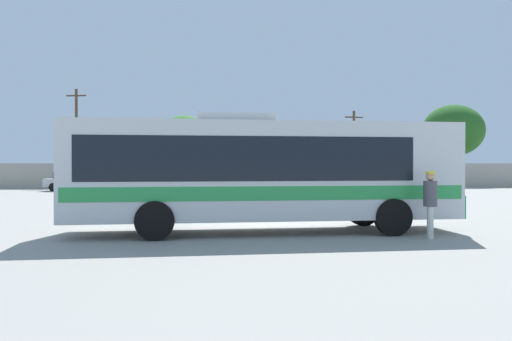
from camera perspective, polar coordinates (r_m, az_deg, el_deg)
name	(u,v)px	position (r m, az deg, el deg)	size (l,w,h in m)	color
ground_plane	(253,204)	(26.36, -0.32, -3.69)	(300.00, 300.00, 0.00)	gray
perimeter_wall	(240,176)	(44.68, -1.74, -0.57)	(80.00, 0.30, 2.11)	#9E998C
coach_bus_silver_green	(259,170)	(15.34, 0.35, 0.08)	(11.39, 3.40, 3.43)	silver
attendant_by_bus_door	(430,200)	(14.87, 18.36, -3.08)	(0.45, 0.45, 1.81)	silver
parked_car_leftmost_silver	(73,181)	(42.31, -19.24, -1.05)	(4.15, 2.18, 1.45)	#B7BABF
parked_car_second_black	(145,181)	(40.86, -11.98, -1.08)	(4.66, 2.23, 1.46)	black
parked_car_third_white	(230,181)	(40.05, -2.88, -1.11)	(4.46, 2.14, 1.44)	silver
utility_pole_near	(76,136)	(49.54, -18.89, 3.56)	(1.80, 0.40, 8.74)	#4C3823
utility_pole_far	(354,147)	(49.94, 10.56, 2.57)	(1.79, 0.48, 7.02)	#4C3823
roadside_tree_left	(105,135)	(49.58, -16.04, 3.77)	(3.49, 3.49, 6.24)	brown
roadside_tree_midleft	(184,137)	(49.68, -7.82, 3.65)	(4.61, 4.61, 6.58)	brown
roadside_tree_midright	(279,142)	(49.52, 2.51, 3.13)	(4.70, 4.70, 6.15)	brown
roadside_tree_right	(453,131)	(54.35, 20.59, 4.08)	(5.84, 5.84, 7.79)	brown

